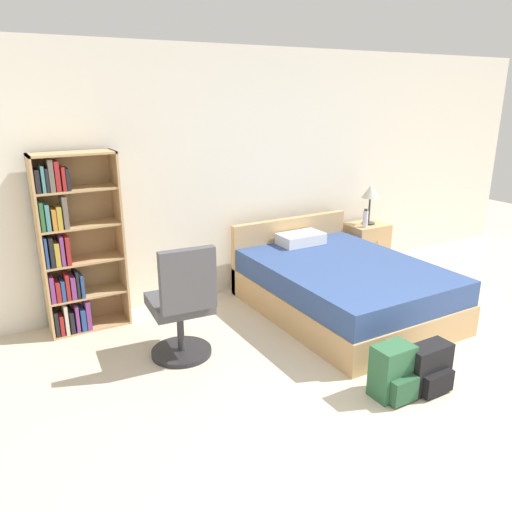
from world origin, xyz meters
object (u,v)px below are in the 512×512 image
(nightstand, at_px, (365,247))
(bookshelf, at_px, (72,248))
(water_bottle, at_px, (365,219))
(bed, at_px, (340,285))
(backpack_green, at_px, (393,373))
(backpack_black, at_px, (429,369))
(table_lamp, at_px, (370,194))
(office_chair, at_px, (182,307))

(nightstand, bearing_deg, bookshelf, 178.80)
(nightstand, distance_m, water_bottle, 0.43)
(bookshelf, distance_m, water_bottle, 3.35)
(bed, relative_size, nightstand, 3.46)
(bed, distance_m, nightstand, 1.36)
(backpack_green, bearing_deg, bookshelf, 127.27)
(bookshelf, bearing_deg, bed, -20.78)
(water_bottle, bearing_deg, backpack_black, -120.60)
(bed, height_order, nightstand, bed)
(table_lamp, relative_size, water_bottle, 2.17)
(nightstand, distance_m, backpack_black, 2.70)
(bed, height_order, backpack_green, bed)
(nightstand, height_order, table_lamp, table_lamp)
(bed, bearing_deg, backpack_green, -114.50)
(office_chair, relative_size, water_bottle, 4.58)
(backpack_black, bearing_deg, bookshelf, 130.82)
(office_chair, distance_m, water_bottle, 2.85)
(water_bottle, height_order, backpack_green, water_bottle)
(bed, relative_size, backpack_black, 5.61)
(backpack_green, bearing_deg, nightstand, 52.47)
(bookshelf, height_order, backpack_green, bookshelf)
(bed, height_order, office_chair, office_chair)
(table_lamp, distance_m, backpack_black, 2.82)
(table_lamp, distance_m, water_bottle, 0.32)
(bed, relative_size, office_chair, 2.00)
(office_chair, distance_m, nightstand, 2.99)
(bookshelf, relative_size, nightstand, 2.80)
(backpack_green, bearing_deg, water_bottle, 53.16)
(backpack_green, bearing_deg, backpack_black, -12.89)
(bed, xyz_separation_m, backpack_black, (-0.34, -1.46, -0.10))
(bed, distance_m, backpack_green, 1.54)
(office_chair, height_order, nightstand, office_chair)
(bed, height_order, backpack_black, bed)
(bookshelf, xyz_separation_m, water_bottle, (3.35, -0.17, -0.11))
(water_bottle, bearing_deg, backpack_green, -126.84)
(bed, height_order, table_lamp, table_lamp)
(bed, relative_size, backpack_green, 5.03)
(bed, xyz_separation_m, water_bottle, (0.96, 0.73, 0.42))
(water_bottle, bearing_deg, bed, -142.60)
(bookshelf, relative_size, bed, 0.81)
(table_lamp, bearing_deg, bed, -142.99)
(backpack_black, bearing_deg, office_chair, 136.53)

